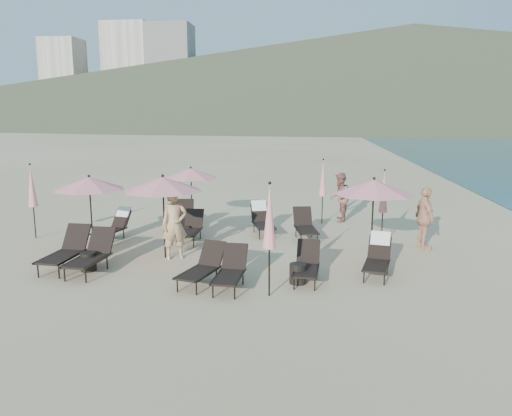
# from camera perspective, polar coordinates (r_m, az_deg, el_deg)

# --- Properties ---
(ground) EXTENTS (800.00, 800.00, 0.00)m
(ground) POSITION_cam_1_polar(r_m,az_deg,el_deg) (12.18, -2.28, -8.16)
(ground) COLOR #D6BA8C
(ground) RESTS_ON ground
(volcanic_headland) EXTENTS (690.00, 690.00, 55.00)m
(volcanic_headland) POSITION_cam_1_polar(r_m,az_deg,el_deg) (322.43, 19.32, 14.21)
(volcanic_headland) COLOR brown
(volcanic_headland) RESTS_ON ground
(hotel_skyline) EXTENTS (109.00, 82.00, 55.00)m
(hotel_skyline) POSITION_cam_1_polar(r_m,az_deg,el_deg) (298.94, -12.78, 14.41)
(hotel_skyline) COLOR beige
(hotel_skyline) RESTS_ON ground
(lounger_0) EXTENTS (0.78, 1.81, 1.02)m
(lounger_0) POSITION_cam_1_polar(r_m,az_deg,el_deg) (13.81, -20.90, -4.53)
(lounger_0) COLOR black
(lounger_0) RESTS_ON ground
(lounger_1) EXTENTS (0.79, 1.79, 1.00)m
(lounger_1) POSITION_cam_1_polar(r_m,az_deg,el_deg) (13.28, -18.29, -4.99)
(lounger_1) COLOR black
(lounger_1) RESTS_ON ground
(lounger_2) EXTENTS (1.01, 1.66, 0.90)m
(lounger_2) POSITION_cam_1_polar(r_m,az_deg,el_deg) (11.84, -6.14, -6.66)
(lounger_2) COLOR black
(lounger_2) RESTS_ON ground
(lounger_3) EXTENTS (0.67, 1.57, 0.89)m
(lounger_3) POSITION_cam_1_polar(r_m,az_deg,el_deg) (11.53, -2.91, -7.11)
(lounger_3) COLOR black
(lounger_3) RESTS_ON ground
(lounger_4) EXTENTS (0.66, 1.53, 0.86)m
(lounger_4) POSITION_cam_1_polar(r_m,az_deg,el_deg) (12.05, 5.83, -6.40)
(lounger_4) COLOR black
(lounger_4) RESTS_ON ground
(lounger_5) EXTENTS (0.88, 1.63, 0.96)m
(lounger_5) POSITION_cam_1_polar(r_m,az_deg,el_deg) (12.78, 13.76, -5.39)
(lounger_5) COLOR black
(lounger_5) RESTS_ON ground
(lounger_6) EXTENTS (0.91, 1.61, 0.95)m
(lounger_6) POSITION_cam_1_polar(r_m,az_deg,el_deg) (16.53, -15.86, -1.86)
(lounger_6) COLOR black
(lounger_6) RESTS_ON ground
(lounger_7) EXTENTS (0.93, 1.85, 1.02)m
(lounger_7) POSITION_cam_1_polar(r_m,az_deg,el_deg) (16.92, -8.41, -1.19)
(lounger_7) COLOR black
(lounger_7) RESTS_ON ground
(lounger_8) EXTENTS (0.62, 1.58, 0.90)m
(lounger_8) POSITION_cam_1_polar(r_m,az_deg,el_deg) (15.78, -7.46, -2.24)
(lounger_8) COLOR black
(lounger_8) RESTS_ON ground
(lounger_9) EXTENTS (1.02, 1.71, 1.01)m
(lounger_9) POSITION_cam_1_polar(r_m,az_deg,el_deg) (16.62, 0.69, -1.27)
(lounger_9) COLOR black
(lounger_9) RESTS_ON ground
(lounger_10) EXTENTS (0.89, 1.69, 0.92)m
(lounger_10) POSITION_cam_1_polar(r_m,az_deg,el_deg) (15.98, 5.63, -2.00)
(lounger_10) COLOR black
(lounger_10) RESTS_ON ground
(umbrella_open_0) EXTENTS (2.05, 2.05, 2.21)m
(umbrella_open_0) POSITION_cam_1_polar(r_m,az_deg,el_deg) (15.23, -18.52, 2.68)
(umbrella_open_0) COLOR black
(umbrella_open_0) RESTS_ON ground
(umbrella_open_1) EXTENTS (2.17, 2.17, 2.33)m
(umbrella_open_1) POSITION_cam_1_polar(r_m,az_deg,el_deg) (13.75, -10.60, 2.70)
(umbrella_open_1) COLOR black
(umbrella_open_1) RESTS_ON ground
(umbrella_open_2) EXTENTS (2.15, 2.15, 2.31)m
(umbrella_open_2) POSITION_cam_1_polar(r_m,az_deg,el_deg) (13.48, 13.31, 2.35)
(umbrella_open_2) COLOR black
(umbrella_open_2) RESTS_ON ground
(umbrella_open_3) EXTENTS (1.95, 1.95, 2.10)m
(umbrella_open_3) POSITION_cam_1_polar(r_m,az_deg,el_deg) (17.89, -7.45, 3.96)
(umbrella_open_3) COLOR black
(umbrella_open_3) RESTS_ON ground
(umbrella_closed_0) EXTENTS (0.30, 0.30, 2.54)m
(umbrella_closed_0) POSITION_cam_1_polar(r_m,az_deg,el_deg) (10.65, 1.55, -1.06)
(umbrella_closed_0) COLOR black
(umbrella_closed_0) RESTS_ON ground
(umbrella_closed_1) EXTENTS (0.27, 0.27, 2.31)m
(umbrella_closed_1) POSITION_cam_1_polar(r_m,az_deg,el_deg) (15.54, 14.39, 1.77)
(umbrella_closed_1) COLOR black
(umbrella_closed_1) RESTS_ON ground
(umbrella_closed_2) EXTENTS (0.28, 0.28, 2.42)m
(umbrella_closed_2) POSITION_cam_1_polar(r_m,az_deg,el_deg) (17.27, -24.26, 2.27)
(umbrella_closed_2) COLOR black
(umbrella_closed_2) RESTS_ON ground
(umbrella_closed_3) EXTENTS (0.28, 0.28, 2.37)m
(umbrella_closed_3) POSITION_cam_1_polar(r_m,az_deg,el_deg) (18.09, 7.66, 3.36)
(umbrella_closed_3) COLOR black
(umbrella_closed_3) RESTS_ON ground
(side_table_0) EXTENTS (0.40, 0.40, 0.48)m
(side_table_0) POSITION_cam_1_polar(r_m,az_deg,el_deg) (13.45, -18.61, -5.83)
(side_table_0) COLOR black
(side_table_0) RESTS_ON ground
(side_table_1) EXTENTS (0.41, 0.41, 0.47)m
(side_table_1) POSITION_cam_1_polar(r_m,az_deg,el_deg) (11.88, 4.82, -7.48)
(side_table_1) COLOR black
(side_table_1) RESTS_ON ground
(beachgoer_a) EXTENTS (0.83, 0.71, 1.92)m
(beachgoer_a) POSITION_cam_1_polar(r_m,az_deg,el_deg) (13.81, -9.29, -1.87)
(beachgoer_a) COLOR tan
(beachgoer_a) RESTS_ON ground
(beachgoer_b) EXTENTS (0.74, 0.92, 1.81)m
(beachgoer_b) POSITION_cam_1_polar(r_m,az_deg,el_deg) (18.64, 9.55, 1.22)
(beachgoer_b) COLOR #8E5449
(beachgoer_b) RESTS_ON ground
(beachgoer_c) EXTENTS (0.67, 1.15, 1.85)m
(beachgoer_c) POSITION_cam_1_polar(r_m,az_deg,el_deg) (15.41, 18.73, -1.13)
(beachgoer_c) COLOR tan
(beachgoer_c) RESTS_ON ground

